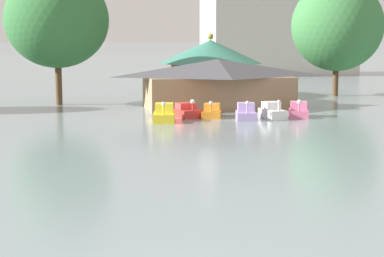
% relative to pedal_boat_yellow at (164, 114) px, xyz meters
% --- Properties ---
extents(pedal_boat_yellow, '(2.12, 3.10, 1.62)m').
position_rel_pedal_boat_yellow_xyz_m(pedal_boat_yellow, '(0.00, 0.00, 0.00)').
color(pedal_boat_yellow, yellow).
rests_on(pedal_boat_yellow, ground).
extents(pedal_boat_red, '(2.24, 2.67, 1.53)m').
position_rel_pedal_boat_yellow_xyz_m(pedal_boat_red, '(2.18, 2.13, -0.07)').
color(pedal_boat_red, red).
rests_on(pedal_boat_red, ground).
extents(pedal_boat_orange, '(2.19, 2.96, 1.40)m').
position_rel_pedal_boat_yellow_xyz_m(pedal_boat_orange, '(4.15, 1.92, -0.11)').
color(pedal_boat_orange, orange).
rests_on(pedal_boat_orange, ground).
extents(pedal_boat_lavender, '(1.97, 2.71, 1.56)m').
position_rel_pedal_boat_yellow_xyz_m(pedal_boat_lavender, '(6.44, -0.03, -0.03)').
color(pedal_boat_lavender, '#B299D8').
rests_on(pedal_boat_lavender, ground).
extents(pedal_boat_white, '(1.58, 2.97, 1.58)m').
position_rel_pedal_boat_yellow_xyz_m(pedal_boat_white, '(8.66, 0.19, -0.02)').
color(pedal_boat_white, white).
rests_on(pedal_boat_white, ground).
extents(pedal_boat_pink, '(2.24, 2.83, 1.50)m').
position_rel_pedal_boat_yellow_xyz_m(pedal_boat_pink, '(11.04, 0.73, -0.05)').
color(pedal_boat_pink, pink).
rests_on(pedal_boat_pink, ground).
extents(boathouse, '(13.86, 7.45, 4.42)m').
position_rel_pedal_boat_yellow_xyz_m(boathouse, '(6.16, 8.22, 1.78)').
color(boathouse, '#9E7F5B').
rests_on(boathouse, ground).
extents(green_roof_pavilion, '(11.11, 11.11, 6.81)m').
position_rel_pedal_boat_yellow_xyz_m(green_roof_pavilion, '(8.13, 19.87, 2.92)').
color(green_roof_pavilion, brown).
rests_on(green_roof_pavilion, ground).
extents(shoreline_tree_mid, '(9.69, 9.69, 12.45)m').
position_rel_pedal_boat_yellow_xyz_m(shoreline_tree_mid, '(-7.94, 13.87, 7.42)').
color(shoreline_tree_mid, brown).
rests_on(shoreline_tree_mid, ground).
extents(shoreline_tree_right, '(9.87, 9.87, 12.46)m').
position_rel_pedal_boat_yellow_xyz_m(shoreline_tree_right, '(21.64, 17.48, 7.05)').
color(shoreline_tree_right, brown).
rests_on(shoreline_tree_right, ground).
extents(background_building_block, '(25.54, 12.60, 17.31)m').
position_rel_pedal_boat_yellow_xyz_m(background_building_block, '(28.93, 58.23, 8.13)').
color(background_building_block, beige).
rests_on(background_building_block, ground).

